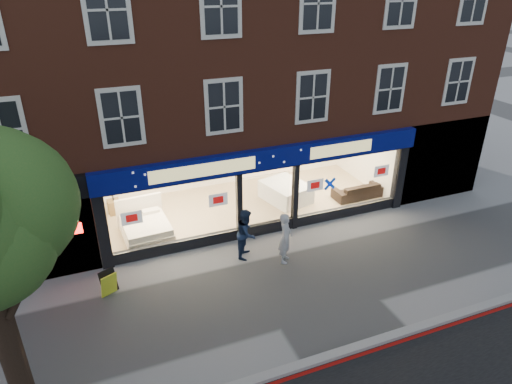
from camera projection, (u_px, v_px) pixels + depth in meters
ground at (306, 281)px, 13.82m from camera, size 120.00×120.00×0.00m
kerb_line at (364, 354)px, 11.24m from camera, size 60.00×0.10×0.01m
kerb_stone at (360, 346)px, 11.38m from camera, size 60.00×0.25×0.12m
showroom_floor at (246, 205)px, 18.18m from camera, size 11.00×4.50×0.10m
building at (228, 25)px, 16.64m from camera, size 19.00×8.26×10.30m
display_bed at (145, 227)px, 15.93m from camera, size 1.72×2.06×1.11m
bedside_table at (114, 207)px, 17.35m from camera, size 0.50×0.50×0.55m
mattress_stack at (286, 192)px, 18.30m from camera, size 1.87×2.15×0.73m
sofa at (358, 190)px, 18.57m from camera, size 2.11×0.85×0.61m
a_board at (109, 283)px, 13.14m from camera, size 0.58×0.49×0.76m
pedestrian_grey at (285, 238)px, 14.45m from camera, size 0.69×0.75×1.72m
pedestrian_blue at (246, 233)px, 14.72m from camera, size 0.99×1.04×1.69m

